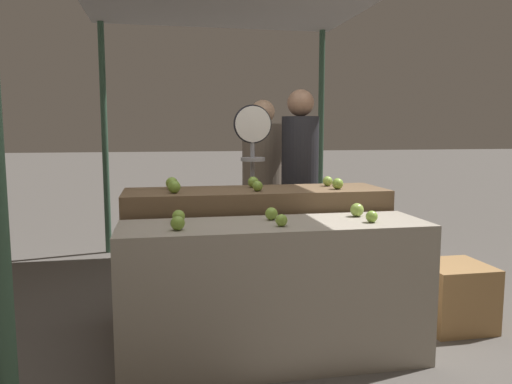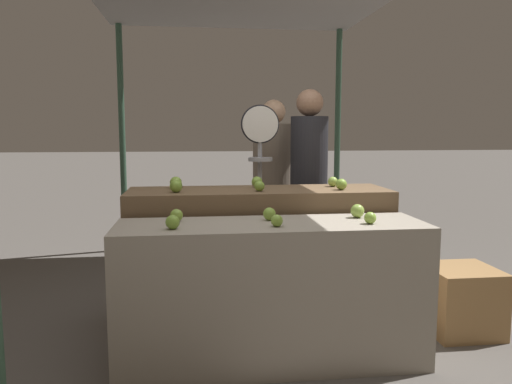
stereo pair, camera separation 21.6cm
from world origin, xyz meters
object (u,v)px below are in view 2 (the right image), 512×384
at_px(produce_scale, 260,157).
at_px(person_vendor_at_scale, 309,174).
at_px(wooden_crate_side, 461,300).
at_px(person_customer_left, 273,177).

distance_m(produce_scale, person_vendor_at_scale, 0.50).
height_order(produce_scale, wooden_crate_side, produce_scale).
relative_size(person_vendor_at_scale, person_customer_left, 1.04).
relative_size(produce_scale, person_vendor_at_scale, 0.92).
height_order(produce_scale, person_customer_left, person_customer_left).
distance_m(person_vendor_at_scale, person_customer_left, 0.48).
bearing_deg(wooden_crate_side, produce_scale, 144.81).
xyz_separation_m(person_customer_left, wooden_crate_side, (1.09, -1.47, -0.74)).
bearing_deg(wooden_crate_side, person_vendor_at_scale, 128.62).
xyz_separation_m(produce_scale, wooden_crate_side, (1.29, -0.91, -0.96)).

